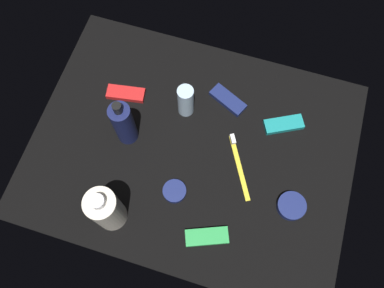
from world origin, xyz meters
TOP-DOWN VIEW (x-y plane):
  - ground_plane at (0.00, 0.00)cm, footprint 84.00×64.00cm
  - lotion_bottle at (-17.36, -1.50)cm, footprint 5.40×5.40cm
  - bodywash_bottle at (-13.51, -22.89)cm, footprint 7.34×7.34cm
  - deodorant_stick at (-4.89, 10.20)cm, footprint 4.27×4.27cm
  - toothbrush_yellow at (12.76, -0.57)cm, footprint 9.74×16.34cm
  - snack_bar_red at (-22.16, 9.66)cm, footprint 10.91×5.61cm
  - snack_bar_teal at (21.61, 13.43)cm, footprint 11.08×8.32cm
  - snack_bar_navy at (5.37, 16.09)cm, footprint 11.11×8.05cm
  - snack_bar_green at (10.24, -21.00)cm, footprint 11.14×7.59cm
  - cream_tin_left at (28.17, -7.68)cm, footprint 7.13×7.13cm
  - cream_tin_right at (-0.71, -12.64)cm, footprint 5.95×5.95cm

SIDE VIEW (x-z plane):
  - ground_plane at x=0.00cm, z-range -1.20..0.00cm
  - toothbrush_yellow at x=12.76cm, z-range -0.44..1.66cm
  - snack_bar_red at x=-22.16cm, z-range 0.00..1.50cm
  - snack_bar_teal at x=21.61cm, z-range 0.00..1.50cm
  - snack_bar_navy at x=5.37cm, z-range 0.00..1.50cm
  - snack_bar_green at x=10.24cm, z-range 0.00..1.50cm
  - cream_tin_right at x=-0.71cm, z-range 0.00..1.59cm
  - cream_tin_left at x=28.17cm, z-range 0.00..1.99cm
  - deodorant_stick at x=-4.89cm, z-range 0.00..10.68cm
  - lotion_bottle at x=-17.36cm, z-range -1.13..16.71cm
  - bodywash_bottle at x=-13.51cm, z-range -0.87..16.78cm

